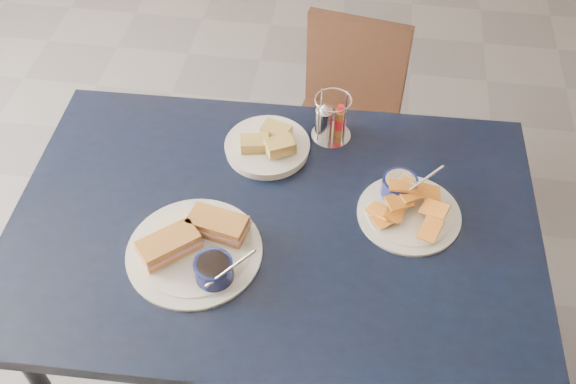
# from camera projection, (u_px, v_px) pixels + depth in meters

# --- Properties ---
(ground) EXTENTS (6.00, 6.00, 0.00)m
(ground) POSITION_uv_depth(u_px,v_px,m) (288.00, 349.00, 2.18)
(ground) COLOR #55545A
(ground) RESTS_ON ground
(dining_table) EXTENTS (1.34, 0.92, 0.75)m
(dining_table) POSITION_uv_depth(u_px,v_px,m) (274.00, 236.00, 1.63)
(dining_table) COLOR black
(dining_table) RESTS_ON ground
(chair_far) EXTENTS (0.42, 0.40, 0.77)m
(chair_far) POSITION_uv_depth(u_px,v_px,m) (344.00, 108.00, 2.34)
(chair_far) COLOR black
(chair_far) RESTS_ON ground
(sandwich_plate) EXTENTS (0.33, 0.32, 0.12)m
(sandwich_plate) POSITION_uv_depth(u_px,v_px,m) (197.00, 247.00, 1.51)
(sandwich_plate) COLOR white
(sandwich_plate) RESTS_ON dining_table
(plantain_plate) EXTENTS (0.26, 0.26, 0.12)m
(plantain_plate) POSITION_uv_depth(u_px,v_px,m) (405.00, 203.00, 1.60)
(plantain_plate) COLOR white
(plantain_plate) RESTS_ON dining_table
(bread_basket) EXTENTS (0.23, 0.23, 0.07)m
(bread_basket) POSITION_uv_depth(u_px,v_px,m) (268.00, 146.00, 1.74)
(bread_basket) COLOR white
(bread_basket) RESTS_ON dining_table
(condiment_caddy) EXTENTS (0.11, 0.11, 0.14)m
(condiment_caddy) POSITION_uv_depth(u_px,v_px,m) (330.00, 121.00, 1.75)
(condiment_caddy) COLOR silver
(condiment_caddy) RESTS_ON dining_table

